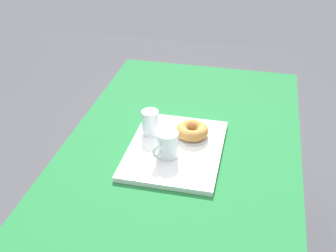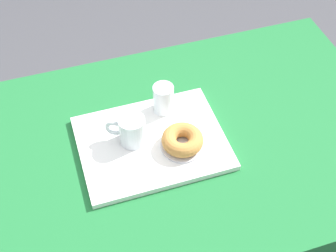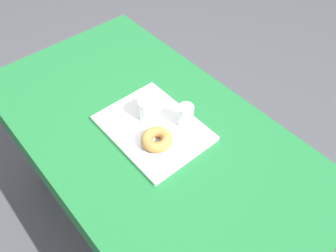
% 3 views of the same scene
% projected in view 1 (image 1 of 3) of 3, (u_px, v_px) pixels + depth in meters
% --- Properties ---
extents(dining_table, '(1.46, 0.81, 0.77)m').
position_uv_depth(dining_table, '(178.00, 178.00, 1.52)').
color(dining_table, '#1E6B33').
rests_on(dining_table, ground).
extents(serving_tray, '(0.40, 0.31, 0.02)m').
position_uv_depth(serving_tray, '(175.00, 149.00, 1.47)').
color(serving_tray, white).
rests_on(serving_tray, dining_table).
extents(tea_mug_left, '(0.11, 0.07, 0.09)m').
position_uv_depth(tea_mug_left, '(167.00, 145.00, 1.40)').
color(tea_mug_left, white).
rests_on(tea_mug_left, serving_tray).
extents(water_glass_near, '(0.06, 0.06, 0.09)m').
position_uv_depth(water_glass_near, '(150.00, 123.00, 1.52)').
color(water_glass_near, white).
rests_on(water_glass_near, serving_tray).
extents(donut_plate_left, '(0.12, 0.12, 0.01)m').
position_uv_depth(donut_plate_left, '(192.00, 136.00, 1.52)').
color(donut_plate_left, silver).
rests_on(donut_plate_left, serving_tray).
extents(sugar_donut_left, '(0.11, 0.11, 0.04)m').
position_uv_depth(sugar_donut_left, '(192.00, 130.00, 1.50)').
color(sugar_donut_left, '#BC7F3D').
rests_on(sugar_donut_left, donut_plate_left).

